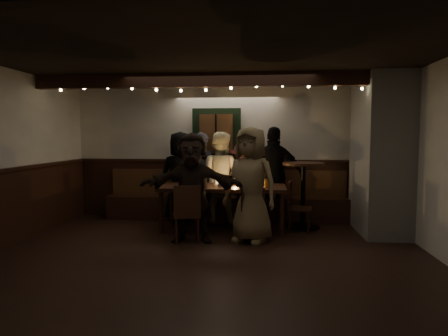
# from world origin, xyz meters

# --- Properties ---
(room) EXTENTS (6.02, 5.01, 2.62)m
(room) POSITION_xyz_m (1.07, 1.42, 1.07)
(room) COLOR black
(room) RESTS_ON ground
(dining_table) EXTENTS (2.13, 0.91, 0.92)m
(dining_table) POSITION_xyz_m (0.03, 1.40, 0.70)
(dining_table) COLOR black
(dining_table) RESTS_ON ground
(chair_near_left) EXTENTS (0.49, 0.49, 0.88)m
(chair_near_left) POSITION_xyz_m (-0.42, 0.49, 0.50)
(chair_near_left) COLOR black
(chair_near_left) RESTS_ON ground
(chair_near_right) EXTENTS (0.49, 0.49, 0.83)m
(chair_near_right) POSITION_xyz_m (0.53, 0.68, 0.47)
(chair_near_right) COLOR black
(chair_near_right) RESTS_ON ground
(chair_end) EXTENTS (0.45, 0.45, 0.85)m
(chair_end) POSITION_xyz_m (1.26, 1.41, 0.48)
(chair_end) COLOR black
(chair_end) RESTS_ON ground
(high_top) EXTENTS (0.72, 0.72, 1.15)m
(high_top) POSITION_xyz_m (1.41, 1.67, 0.73)
(high_top) COLOR black
(high_top) RESTS_ON ground
(person_a) EXTENTS (0.87, 0.60, 1.69)m
(person_a) POSITION_xyz_m (-0.84, 2.09, 0.85)
(person_a) COLOR black
(person_a) RESTS_ON ground
(person_b) EXTENTS (0.70, 0.55, 1.68)m
(person_b) POSITION_xyz_m (-0.45, 2.09, 0.84)
(person_b) COLOR #2B2A37
(person_b) RESTS_ON ground
(person_c) EXTENTS (0.94, 0.80, 1.69)m
(person_c) POSITION_xyz_m (-0.11, 2.07, 0.84)
(person_c) COLOR beige
(person_c) RESTS_ON ground
(person_d) EXTENTS (1.03, 0.66, 1.51)m
(person_d) POSITION_xyz_m (0.37, 2.04, 0.75)
(person_d) COLOR #3D1821
(person_d) RESTS_ON ground
(person_e) EXTENTS (1.11, 0.62, 1.78)m
(person_e) POSITION_xyz_m (0.92, 2.12, 0.89)
(person_e) COLOR black
(person_e) RESTS_ON ground
(person_f) EXTENTS (1.56, 0.54, 1.67)m
(person_f) POSITION_xyz_m (-0.36, 0.61, 0.83)
(person_f) COLOR black
(person_f) RESTS_ON ground
(person_g) EXTENTS (1.01, 0.86, 1.75)m
(person_g) POSITION_xyz_m (0.53, 0.66, 0.87)
(person_g) COLOR olive
(person_g) RESTS_ON ground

